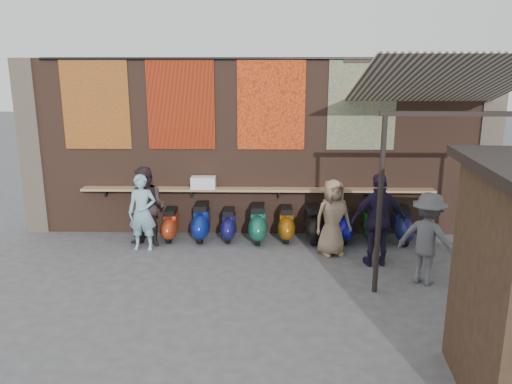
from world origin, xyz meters
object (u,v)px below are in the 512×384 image
Objects in this scene: shopper_tan at (333,218)px; scooter_stool_1 at (170,225)px; scooter_stool_6 at (313,224)px; scooter_stool_7 at (343,226)px; diner_right at (147,207)px; scooter_stool_2 at (201,222)px; scooter_stool_0 at (143,225)px; shopper_grey at (427,239)px; scooter_stool_9 at (402,225)px; scooter_stool_5 at (286,224)px; shopper_navy at (379,220)px; scooter_stool_3 at (229,225)px; scooter_stool_4 at (258,224)px; scooter_stool_8 at (371,224)px; diner_left at (142,212)px; shelf_box at (203,183)px.

scooter_stool_1 is at bearing 148.08° from shopper_tan.
scooter_stool_6 reaches higher than scooter_stool_7.
scooter_stool_7 is at bearing 19.63° from diner_right.
scooter_stool_2 is 2.49m from scooter_stool_6.
shopper_grey reaches higher than scooter_stool_0.
scooter_stool_0 is 0.87× the size of scooter_stool_9.
scooter_stool_5 is 2.56m from scooter_stool_9.
scooter_stool_7 is 0.42× the size of shopper_navy.
scooter_stool_6 reaches higher than scooter_stool_3.
scooter_stool_3 is 0.86× the size of scooter_stool_4.
shopper_grey reaches higher than scooter_stool_8.
scooter_stool_6 is 1.31m from scooter_stool_8.
scooter_stool_4 is at bearing -3.49° from scooter_stool_2.
scooter_stool_4 is at bearing -179.74° from scooter_stool_9.
scooter_stool_1 is 2.61m from scooter_stool_5.
scooter_stool_9 reaches higher than scooter_stool_5.
diner_left is 0.97× the size of shopper_grey.
scooter_stool_1 reaches higher than scooter_stool_0.
scooter_stool_6 is at bearing 10.90° from diner_left.
shelf_box is 4.99m from shopper_grey.
scooter_stool_6 is 3.73m from diner_left.
shopper_navy reaches higher than scooter_stool_4.
scooter_stool_8 is at bearing -0.42° from scooter_stool_3.
scooter_stool_0 is 0.85× the size of scooter_stool_4.
scooter_stool_3 is 0.46× the size of shopper_tan.
diner_right is at bearing -172.34° from scooter_stool_5.
diner_right is (-1.12, -0.40, 0.46)m from scooter_stool_2.
scooter_stool_7 is 0.92× the size of scooter_stool_9.
scooter_stool_5 is (2.61, 0.03, 0.02)m from scooter_stool_1.
scooter_stool_5 is at bearing 177.92° from scooter_stool_7.
scooter_stool_9 is at bearing -3.17° from scooter_stool_8.
scooter_stool_4 is (1.98, -0.05, 0.05)m from scooter_stool_1.
diner_right is (-1.15, -0.67, -0.39)m from shelf_box.
scooter_stool_5 is at bearing 178.98° from scooter_stool_8.
scooter_stool_1 is 0.94× the size of scooter_stool_5.
shopper_grey is (5.03, -2.21, 0.49)m from scooter_stool_1.
scooter_stool_2 is 4.47m from scooter_stool_9.
shelf_box reaches higher than scooter_stool_7.
scooter_stool_9 is at bearing 7.01° from shopper_tan.
shopper_tan is (-1.64, -0.79, 0.40)m from scooter_stool_9.
scooter_stool_0 is 0.62m from scooter_stool_1.
scooter_stool_0 is 3.23m from scooter_stool_5.
scooter_stool_5 is (1.91, 0.01, -0.03)m from scooter_stool_2.
scooter_stool_2 reaches higher than scooter_stool_1.
scooter_stool_9 is (4.47, -0.06, -0.01)m from scooter_stool_2.
scooter_stool_3 is (0.62, -0.00, -0.06)m from scooter_stool_2.
shopper_grey reaches higher than scooter_stool_2.
scooter_stool_9 is 1.87m from shopper_tan.
scooter_stool_0 is 2.60m from scooter_stool_4.
scooter_stool_9 is at bearing 18.26° from diner_right.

